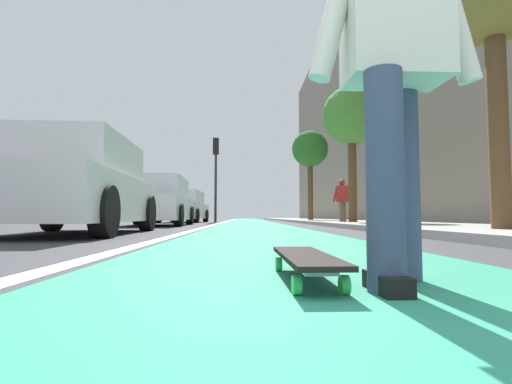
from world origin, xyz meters
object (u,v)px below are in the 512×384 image
(pedestrian_distant, at_px, (342,199))
(parked_car_mid, at_px, (156,202))
(parked_car_near, at_px, (73,188))
(traffic_light, at_px, (216,164))
(parked_car_far, at_px, (184,207))
(street_tree_far, at_px, (310,150))
(street_tree_mid, at_px, (351,118))
(skater_person, at_px, (394,54))
(skateboard, at_px, (306,259))

(pedestrian_distant, bearing_deg, parked_car_mid, 97.50)
(parked_car_near, bearing_deg, traffic_light, -5.83)
(parked_car_far, distance_m, street_tree_far, 7.22)
(parked_car_far, bearing_deg, street_tree_mid, -134.90)
(skater_person, height_order, pedestrian_distant, skater_person)
(skateboard, height_order, pedestrian_distant, pedestrian_distant)
(parked_car_mid, bearing_deg, pedestrian_distant, -82.50)
(skater_person, distance_m, parked_car_near, 5.73)
(skateboard, relative_size, parked_car_mid, 0.19)
(parked_car_near, distance_m, parked_car_mid, 5.85)
(parked_car_mid, relative_size, traffic_light, 1.10)
(skater_person, xyz_separation_m, street_tree_mid, (10.75, -2.84, 2.53))
(street_tree_far, bearing_deg, parked_car_near, 156.30)
(traffic_light, distance_m, pedestrian_distant, 7.93)
(street_tree_far, bearing_deg, street_tree_mid, 180.00)
(skateboard, height_order, street_tree_far, street_tree_far)
(pedestrian_distant, bearing_deg, skateboard, 165.00)
(skateboard, xyz_separation_m, parked_car_near, (4.52, 2.97, 0.63))
(traffic_light, bearing_deg, street_tree_mid, -143.92)
(skater_person, relative_size, traffic_light, 0.40)
(parked_car_mid, relative_size, pedestrian_distant, 2.99)
(street_tree_mid, height_order, street_tree_far, street_tree_far)
(skater_person, distance_m, traffic_light, 17.63)
(skater_person, xyz_separation_m, parked_car_near, (4.67, 3.31, -0.21))
(skater_person, xyz_separation_m, street_tree_far, (18.69, -2.84, 2.82))
(skater_person, relative_size, parked_car_near, 0.39)
(parked_car_far, bearing_deg, parked_car_mid, -178.58)
(traffic_light, relative_size, pedestrian_distant, 2.73)
(skater_person, bearing_deg, parked_car_mid, 17.61)
(street_tree_far, bearing_deg, parked_car_far, 104.36)
(parked_car_mid, height_order, traffic_light, traffic_light)
(traffic_light, distance_m, street_tree_far, 5.10)
(street_tree_far, bearing_deg, pedestrian_distant, 178.48)
(skateboard, xyz_separation_m, pedestrian_distant, (11.16, -2.99, 0.77))
(pedestrian_distant, bearing_deg, street_tree_far, -1.52)
(parked_car_near, xyz_separation_m, parked_car_mid, (5.85, 0.02, -0.02))
(skateboard, bearing_deg, traffic_light, 5.52)
(parked_car_mid, xyz_separation_m, traffic_light, (6.89, -1.32, 2.14))
(skater_person, bearing_deg, parked_car_near, 35.36)
(street_tree_far, bearing_deg, parked_car_mid, 142.90)
(traffic_light, bearing_deg, pedestrian_distant, -142.64)
(skater_person, distance_m, pedestrian_distant, 11.61)
(skater_person, xyz_separation_m, traffic_light, (17.41, 2.01, 1.92))
(street_tree_mid, bearing_deg, street_tree_far, -0.00)
(skater_person, relative_size, street_tree_far, 0.34)
(pedestrian_distant, bearing_deg, parked_car_near, 138.08)
(street_tree_mid, distance_m, street_tree_far, 7.95)
(traffic_light, bearing_deg, street_tree_far, -75.22)
(parked_car_near, bearing_deg, street_tree_far, -23.70)
(skater_person, distance_m, street_tree_mid, 11.40)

